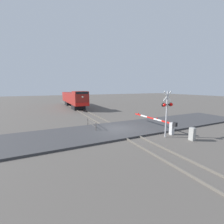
% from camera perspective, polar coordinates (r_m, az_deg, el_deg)
% --- Properties ---
extents(ground_plane, '(160.00, 160.00, 0.00)m').
position_cam_1_polar(ground_plane, '(16.67, 2.13, -6.82)').
color(ground_plane, '#514C47').
extents(rail_track_left, '(0.08, 80.00, 0.15)m').
position_cam_1_polar(rail_track_left, '(16.33, -0.10, -6.88)').
color(rail_track_left, '#59544C').
rests_on(rail_track_left, ground_plane).
extents(rail_track_right, '(0.08, 80.00, 0.15)m').
position_cam_1_polar(rail_track_right, '(16.99, 4.28, -6.27)').
color(rail_track_right, '#59544C').
rests_on(rail_track_right, ground_plane).
extents(road_surface, '(36.00, 6.10, 0.17)m').
position_cam_1_polar(road_surface, '(16.64, 2.13, -6.54)').
color(road_surface, '#38383A').
rests_on(road_surface, ground_plane).
extents(locomotive, '(2.71, 16.11, 3.85)m').
position_cam_1_polar(locomotive, '(36.79, -14.17, 4.93)').
color(locomotive, black).
rests_on(locomotive, ground_plane).
extents(crossing_signal, '(1.18, 0.33, 4.29)m').
position_cam_1_polar(crossing_signal, '(14.69, 19.95, 1.16)').
color(crossing_signal, '#ADADB2').
rests_on(crossing_signal, ground_plane).
extents(crossing_gate, '(0.36, 6.74, 1.31)m').
position_cam_1_polar(crossing_gate, '(16.72, 19.13, -4.34)').
color(crossing_gate, silver).
rests_on(crossing_gate, ground_plane).
extents(utility_cabinet, '(0.37, 0.45, 1.13)m').
position_cam_1_polar(utility_cabinet, '(15.17, 27.89, -7.32)').
color(utility_cabinet, '#999993').
rests_on(utility_cabinet, ground_plane).
extents(guard_railing, '(0.08, 2.91, 0.95)m').
position_cam_1_polar(guard_railing, '(17.25, -7.69, -4.20)').
color(guard_railing, '#4C4742').
rests_on(guard_railing, ground_plane).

